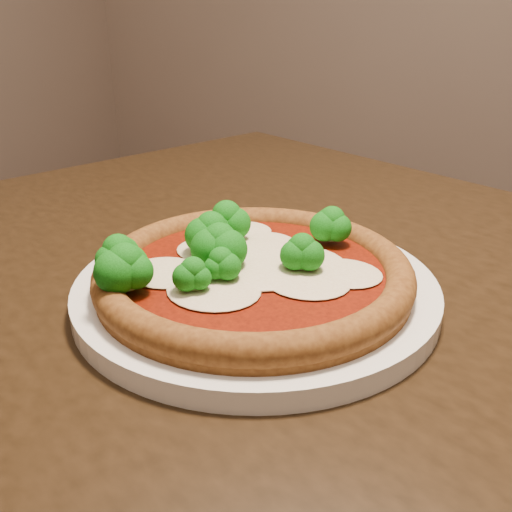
% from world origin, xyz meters
% --- Properties ---
extents(dining_table, '(1.31, 1.09, 0.75)m').
position_xyz_m(dining_table, '(-0.07, 0.13, 0.64)').
color(dining_table, black).
rests_on(dining_table, floor).
extents(plate, '(0.31, 0.31, 0.02)m').
position_xyz_m(plate, '(-0.15, 0.06, 0.76)').
color(plate, white).
rests_on(plate, dining_table).
extents(pizza, '(0.27, 0.27, 0.06)m').
position_xyz_m(pizza, '(-0.15, 0.05, 0.78)').
color(pizza, brown).
rests_on(pizza, plate).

